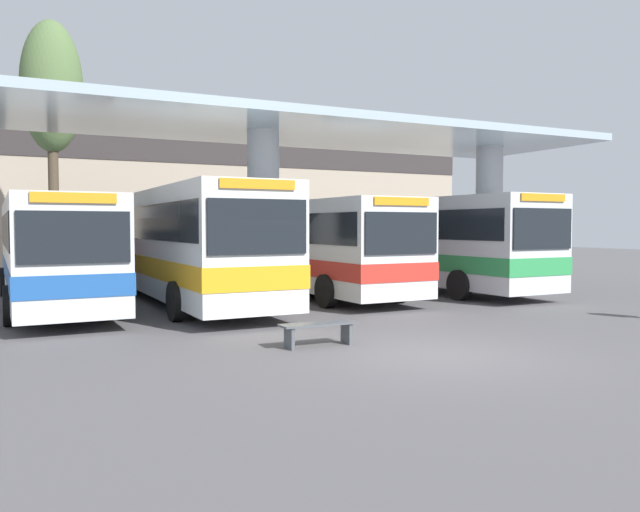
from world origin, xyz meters
name	(u,v)px	position (x,y,z in m)	size (l,w,h in m)	color
ground_plane	(436,354)	(0.00, 0.00, 0.00)	(100.00, 100.00, 0.00)	#565456
townhouse_backdrop	(154,187)	(0.00, 25.23, 4.47)	(40.00, 0.58, 7.67)	tan
station_canopy	(263,154)	(0.00, 8.72, 4.56)	(22.84, 6.45, 5.50)	silver
transit_bus_left_bay	(52,247)	(-5.90, 10.83, 1.72)	(2.92, 12.21, 3.08)	silver
transit_bus_center_bay	(186,241)	(-2.12, 9.82, 1.90)	(2.94, 12.17, 3.42)	white
transit_bus_right_bay	(315,244)	(2.30, 9.81, 1.76)	(2.99, 10.16, 3.15)	silver
transit_bus_far_right_bay	(424,240)	(6.94, 10.01, 1.85)	(2.98, 11.51, 3.33)	silver
waiting_bench_near_pillar	(319,329)	(-1.60, 1.63, 0.34)	(1.56, 0.44, 0.46)	#4C5156
poplar_tree_behind_left	(52,91)	(-5.40, 18.16, 7.78)	(2.39, 2.39, 10.57)	#473A2B
parked_car_street	(96,254)	(-3.44, 21.45, 1.07)	(4.61, 2.04, 2.19)	maroon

